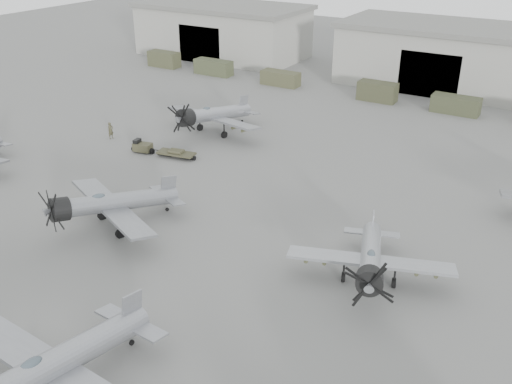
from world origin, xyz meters
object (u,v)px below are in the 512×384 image
at_px(aircraft_near_1, 46,370).
at_px(ground_crew, 111,131).
at_px(aircraft_far_0, 210,115).
at_px(aircraft_mid_1, 107,204).
at_px(aircraft_mid_2, 370,259).
at_px(tug_trailer, 155,149).

relative_size(aircraft_near_1, ground_crew, 6.98).
relative_size(aircraft_far_0, ground_crew, 6.80).
bearing_deg(aircraft_mid_1, ground_crew, 156.89).
relative_size(aircraft_mid_2, ground_crew, 5.94).
bearing_deg(aircraft_mid_2, aircraft_mid_1, 170.45).
xyz_separation_m(aircraft_mid_2, ground_crew, (-34.60, 11.53, -1.09)).
bearing_deg(tug_trailer, aircraft_near_1, -68.78).
height_order(aircraft_near_1, aircraft_mid_2, aircraft_near_1).
distance_m(aircraft_mid_1, tug_trailer, 15.71).
bearing_deg(ground_crew, aircraft_far_0, -44.21).
relative_size(aircraft_far_0, tug_trailer, 1.82).
distance_m(aircraft_mid_1, aircraft_mid_2, 20.64).
xyz_separation_m(aircraft_mid_2, aircraft_far_0, (-25.88, 18.35, 0.27)).
relative_size(aircraft_mid_1, aircraft_far_0, 0.93).
distance_m(aircraft_mid_1, aircraft_far_0, 22.44).
bearing_deg(aircraft_far_0, aircraft_near_1, -57.77).
xyz_separation_m(aircraft_near_1, aircraft_far_0, (-15.99, 36.58, -0.08)).
distance_m(aircraft_mid_2, tug_trailer, 29.41).
bearing_deg(ground_crew, aircraft_mid_2, -100.67).
bearing_deg(aircraft_far_0, aircraft_mid_1, -67.14).
xyz_separation_m(aircraft_near_1, tug_trailer, (-17.53, 28.76, -1.85)).
height_order(aircraft_mid_2, ground_crew, aircraft_mid_2).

